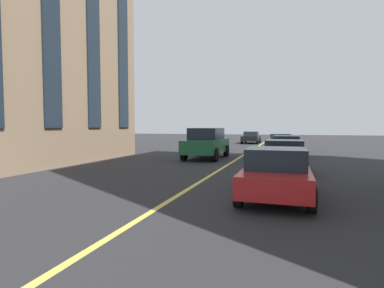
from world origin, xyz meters
TOP-DOWN VIEW (x-y plane):
  - lane_centre_line at (20.00, 0.00)m, footprint 80.00×0.16m
  - car_black_oncoming at (41.64, 1.29)m, footprint 4.40×1.95m
  - car_green_far at (23.86, 1.89)m, footprint 4.70×2.14m
  - car_white_mid at (26.61, -2.82)m, footprint 4.40×1.95m
  - car_grey_near at (19.36, -2.82)m, footprint 3.90×1.89m
  - car_red_parked_a at (14.20, -2.71)m, footprint 3.90×1.89m
  - car_black_parked_b at (31.69, -2.31)m, footprint 4.40×1.95m

SIDE VIEW (x-z plane):
  - lane_centre_line at x=20.00m, z-range 0.00..0.01m
  - car_grey_near at x=19.36m, z-range 0.00..1.40m
  - car_red_parked_a at x=14.20m, z-range 0.00..1.40m
  - car_black_oncoming at x=41.64m, z-range 0.02..1.39m
  - car_white_mid at x=26.61m, z-range 0.02..1.39m
  - car_black_parked_b at x=31.69m, z-range 0.02..1.39m
  - car_green_far at x=23.86m, z-range 0.03..1.91m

